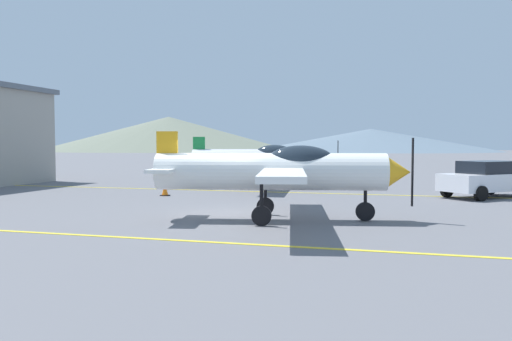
# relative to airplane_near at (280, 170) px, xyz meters

# --- Properties ---
(ground_plane) EXTENTS (400.00, 400.00, 0.00)m
(ground_plane) POSITION_rel_airplane_near_xyz_m (-1.87, 0.26, -1.56)
(ground_plane) COLOR slate
(apron_line_near) EXTENTS (80.00, 0.16, 0.01)m
(apron_line_near) POSITION_rel_airplane_near_xyz_m (-1.87, -3.94, -1.55)
(apron_line_near) COLOR yellow
(apron_line_near) RESTS_ON ground_plane
(apron_line_far) EXTENTS (80.00, 0.16, 0.01)m
(apron_line_far) POSITION_rel_airplane_near_xyz_m (-1.87, 8.93, -1.55)
(apron_line_far) COLOR yellow
(apron_line_far) RESTS_ON ground_plane
(airplane_near) EXTENTS (8.09, 9.23, 2.77)m
(airplane_near) POSITION_rel_airplane_near_xyz_m (0.00, 0.00, 0.00)
(airplane_near) COLOR white
(airplane_near) RESTS_ON ground_plane
(airplane_mid) EXTENTS (8.07, 9.26, 2.77)m
(airplane_mid) POSITION_rel_airplane_near_xyz_m (-3.54, 11.31, 0.00)
(airplane_mid) COLOR silver
(airplane_mid) RESTS_ON ground_plane
(car_sedan) EXTENTS (4.39, 4.23, 1.62)m
(car_sedan) POSITION_rel_airplane_near_xyz_m (7.33, 9.05, -0.71)
(car_sedan) COLOR white
(car_sedan) RESTS_ON ground_plane
(traffic_cone_side) EXTENTS (0.36, 0.36, 0.59)m
(traffic_cone_side) POSITION_rel_airplane_near_xyz_m (-6.75, 5.90, -1.27)
(traffic_cone_side) COLOR black
(traffic_cone_side) RESTS_ON ground_plane
(hill_left) EXTENTS (88.28, 88.28, 12.01)m
(hill_left) POSITION_rel_airplane_near_xyz_m (-74.45, 149.99, 4.45)
(hill_left) COLOR slate
(hill_left) RESTS_ON ground_plane
(hill_centerleft) EXTENTS (82.07, 82.07, 7.44)m
(hill_centerleft) POSITION_rel_airplane_near_xyz_m (-5.04, 158.35, 2.16)
(hill_centerleft) COLOR slate
(hill_centerleft) RESTS_ON ground_plane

